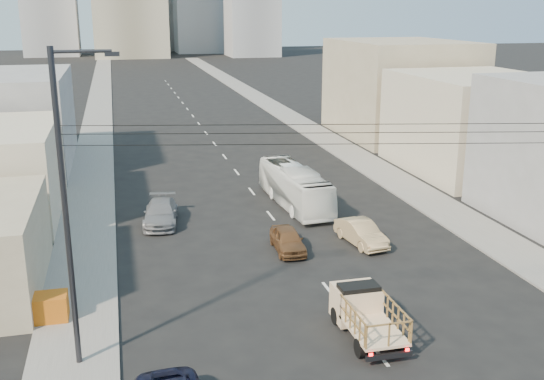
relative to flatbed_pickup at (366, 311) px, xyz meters
name	(u,v)px	position (x,y,z in m)	size (l,w,h in m)	color
sidewalk_left	(99,109)	(-11.79, 66.46, -1.03)	(3.50, 180.00, 0.12)	slate
sidewalk_right	(267,104)	(11.71, 66.46, -1.03)	(3.50, 180.00, 0.12)	slate
lane_dashes	(202,128)	(-0.04, 49.46, -1.09)	(0.15, 104.00, 0.01)	silver
flatbed_pickup	(366,311)	(0.00, 0.00, 0.00)	(1.95, 4.41, 1.90)	beige
city_bus	(295,186)	(2.12, 18.29, 0.27)	(2.30, 9.81, 2.73)	white
sedan_brown	(288,240)	(-0.61, 10.09, -0.44)	(1.55, 3.86, 1.31)	brown
sedan_tan	(361,233)	(3.81, 10.11, -0.41)	(1.46, 4.18, 1.38)	tan
sedan_grey	(161,213)	(-7.20, 16.57, -0.37)	(2.02, 4.98, 1.44)	gray
streetlamp_left	(68,205)	(-11.43, 0.46, 5.34)	(2.36, 0.25, 12.00)	#2D2D33
overhead_wires	(396,133)	(-0.04, -2.04, 7.87)	(23.01, 5.02, 0.72)	black
crate_stack	(46,307)	(-13.04, 4.41, -0.40)	(1.80, 1.20, 1.14)	#BF5C12
bldg_right_mid	(475,123)	(19.46, 24.46, 2.91)	(11.00, 14.00, 8.00)	beige
bldg_right_far	(399,89)	(19.96, 40.46, 3.91)	(12.00, 16.00, 10.00)	tan
midrise_east	(252,6)	(29.96, 161.46, 12.91)	(14.00, 14.00, 28.00)	#92959A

